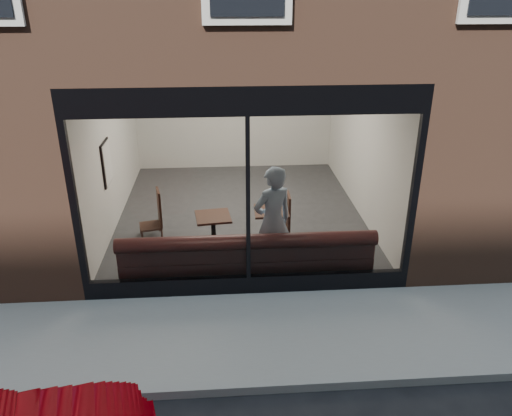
{
  "coord_description": "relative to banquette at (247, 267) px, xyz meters",
  "views": [
    {
      "loc": [
        -0.36,
        -4.54,
        4.38
      ],
      "look_at": [
        0.14,
        2.4,
        1.29
      ],
      "focal_mm": 35.0,
      "sensor_mm": 36.0,
      "label": 1
    }
  ],
  "objects": [
    {
      "name": "person",
      "position": [
        0.42,
        0.18,
        0.71
      ],
      "size": [
        0.81,
        0.69,
        1.87
      ],
      "primitive_type": "imported",
      "rotation": [
        0.0,
        0.0,
        3.57
      ],
      "color": "#8BA1BA",
      "rests_on": "cafe_floor"
    },
    {
      "name": "cafe_wall_right",
      "position": [
        2.49,
        2.55,
        1.37
      ],
      "size": [
        0.0,
        6.0,
        6.0
      ],
      "primitive_type": "plane",
      "rotation": [
        1.57,
        0.0,
        -1.57
      ],
      "color": "silver",
      "rests_on": "ground"
    },
    {
      "name": "storefront_mullion",
      "position": [
        0.0,
        -0.4,
        1.32
      ],
      "size": [
        0.06,
        0.1,
        2.5
      ],
      "primitive_type": "cube",
      "color": "black",
      "rests_on": "storefront_kick"
    },
    {
      "name": "host_building_pier_left",
      "position": [
        -3.75,
        5.55,
        1.38
      ],
      "size": [
        2.5,
        12.0,
        3.2
      ],
      "primitive_type": "cube",
      "color": "brown",
      "rests_on": "ground"
    },
    {
      "name": "cafe_ceiling",
      "position": [
        0.0,
        2.55,
        2.97
      ],
      "size": [
        6.0,
        6.0,
        0.0
      ],
      "primitive_type": "plane",
      "rotation": [
        3.14,
        0.0,
        0.0
      ],
      "color": "white",
      "rests_on": "host_building_upper"
    },
    {
      "name": "cafe_floor",
      "position": [
        0.0,
        2.55,
        -0.21
      ],
      "size": [
        6.0,
        6.0,
        0.0
      ],
      "primitive_type": "plane",
      "color": "#2D2D30",
      "rests_on": "ground"
    },
    {
      "name": "wall_poster",
      "position": [
        -2.45,
        1.86,
        1.2
      ],
      "size": [
        0.02,
        0.56,
        0.75
      ],
      "primitive_type": "cube",
      "color": "white",
      "rests_on": "cafe_wall_left"
    },
    {
      "name": "cafe_wall_left",
      "position": [
        -2.49,
        2.55,
        1.37
      ],
      "size": [
        0.0,
        6.0,
        6.0
      ],
      "primitive_type": "plane",
      "rotation": [
        1.57,
        0.0,
        1.57
      ],
      "color": "silver",
      "rests_on": "ground"
    },
    {
      "name": "banquette",
      "position": [
        0.0,
        0.0,
        0.0
      ],
      "size": [
        4.0,
        0.55,
        0.45
      ],
      "primitive_type": "cube",
      "color": "#361513",
      "rests_on": "cafe_floor"
    },
    {
      "name": "storefront_glass",
      "position": [
        0.0,
        -0.43,
        1.33
      ],
      "size": [
        4.8,
        0.0,
        4.8
      ],
      "primitive_type": "plane",
      "rotation": [
        1.57,
        0.0,
        0.0
      ],
      "color": "white",
      "rests_on": "storefront_kick"
    },
    {
      "name": "kerb_near",
      "position": [
        0.0,
        -2.5,
        -0.17
      ],
      "size": [
        40.0,
        0.1,
        0.12
      ],
      "primitive_type": "cube",
      "color": "gray",
      "rests_on": "ground"
    },
    {
      "name": "cafe_chair_right",
      "position": [
        0.64,
        1.26,
        0.01
      ],
      "size": [
        0.43,
        0.43,
        0.04
      ],
      "primitive_type": "cube",
      "rotation": [
        0.0,
        0.0,
        3.12
      ],
      "color": "black",
      "rests_on": "cafe_floor"
    },
    {
      "name": "host_building_pier_right",
      "position": [
        3.75,
        5.55,
        1.38
      ],
      "size": [
        2.5,
        12.0,
        3.2
      ],
      "primitive_type": "cube",
      "color": "brown",
      "rests_on": "ground"
    },
    {
      "name": "cafe_chair_left",
      "position": [
        -1.74,
        1.61,
        0.01
      ],
      "size": [
        0.47,
        0.47,
        0.04
      ],
      "primitive_type": "cube",
      "rotation": [
        0.0,
        0.0,
        3.36
      ],
      "color": "black",
      "rests_on": "cafe_floor"
    },
    {
      "name": "cafe_table_left",
      "position": [
        -0.54,
        0.86,
        0.52
      ],
      "size": [
        0.66,
        0.66,
        0.04
      ],
      "primitive_type": "cube",
      "rotation": [
        0.0,
        0.0,
        0.12
      ],
      "color": "black",
      "rests_on": "cafe_floor"
    },
    {
      "name": "host_building_backfill",
      "position": [
        0.0,
        8.55,
        1.38
      ],
      "size": [
        5.0,
        6.0,
        3.2
      ],
      "primitive_type": "cube",
      "color": "brown",
      "rests_on": "ground"
    },
    {
      "name": "ground",
      "position": [
        0.0,
        -2.45,
        -0.23
      ],
      "size": [
        120.0,
        120.0,
        0.0
      ],
      "primitive_type": "plane",
      "color": "black",
      "rests_on": "ground"
    },
    {
      "name": "cafe_table_right",
      "position": [
        0.49,
        1.02,
        0.52
      ],
      "size": [
        0.61,
        0.61,
        0.04
      ],
      "primitive_type": "cube",
      "rotation": [
        0.0,
        0.0,
        -0.02
      ],
      "color": "black",
      "rests_on": "cafe_floor"
    },
    {
      "name": "storefront_kick",
      "position": [
        0.0,
        -0.4,
        -0.08
      ],
      "size": [
        5.0,
        0.1,
        0.3
      ],
      "primitive_type": "cube",
      "color": "black",
      "rests_on": "ground"
    },
    {
      "name": "cafe_wall_back",
      "position": [
        0.0,
        5.54,
        1.37
      ],
      "size": [
        5.0,
        0.0,
        5.0
      ],
      "primitive_type": "plane",
      "rotation": [
        1.57,
        0.0,
        0.0
      ],
      "color": "silver",
      "rests_on": "ground"
    },
    {
      "name": "sidewalk_near",
      "position": [
        0.0,
        -1.45,
        -0.22
      ],
      "size": [
        40.0,
        2.0,
        0.01
      ],
      "primitive_type": "cube",
      "color": "gray",
      "rests_on": "ground"
    },
    {
      "name": "storefront_header",
      "position": [
        0.0,
        -0.4,
        2.77
      ],
      "size": [
        5.0,
        0.1,
        0.4
      ],
      "primitive_type": "cube",
      "color": "black",
      "rests_on": "host_building_upper"
    }
  ]
}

